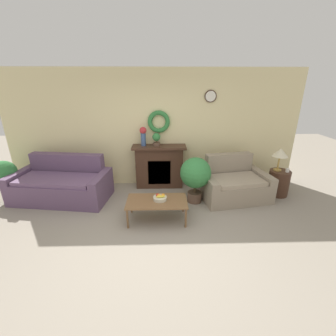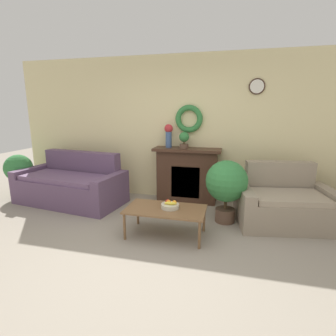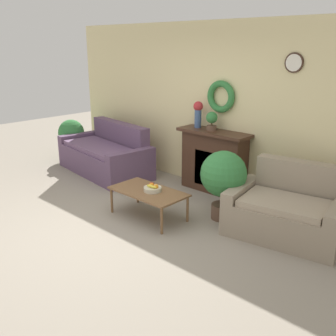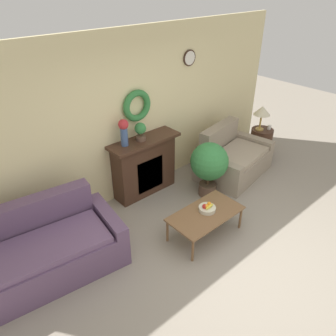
# 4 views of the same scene
# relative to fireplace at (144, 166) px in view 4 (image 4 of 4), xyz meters

# --- Properties ---
(ground_plane) EXTENTS (16.00, 16.00, 0.00)m
(ground_plane) POSITION_rel_fireplace_xyz_m (-0.15, -2.16, -0.52)
(ground_plane) COLOR gray
(wall_back) EXTENTS (6.80, 0.17, 2.70)m
(wall_back) POSITION_rel_fireplace_xyz_m (-0.14, 0.21, 0.84)
(wall_back) COLOR beige
(wall_back) RESTS_ON ground_plane
(fireplace) EXTENTS (1.24, 0.41, 1.02)m
(fireplace) POSITION_rel_fireplace_xyz_m (0.00, 0.00, 0.00)
(fireplace) COLOR #42281C
(fireplace) RESTS_ON ground_plane
(couch_left) EXTENTS (2.08, 1.20, 0.92)m
(couch_left) POSITION_rel_fireplace_xyz_m (-2.09, -0.57, -0.19)
(couch_left) COLOR #604766
(couch_left) RESTS_ON ground_plane
(loveseat_right) EXTENTS (1.53, 1.16, 0.90)m
(loveseat_right) POSITION_rel_fireplace_xyz_m (1.62, -0.61, -0.21)
(loveseat_right) COLOR gray
(loveseat_right) RESTS_ON ground_plane
(coffee_table) EXTENTS (1.09, 0.59, 0.40)m
(coffee_table) POSITION_rel_fireplace_xyz_m (-0.03, -1.46, -0.16)
(coffee_table) COLOR brown
(coffee_table) RESTS_ON ground_plane
(fruit_bowl) EXTENTS (0.25, 0.25, 0.12)m
(fruit_bowl) POSITION_rel_fireplace_xyz_m (0.02, -1.43, -0.08)
(fruit_bowl) COLOR beige
(fruit_bowl) RESTS_ON coffee_table
(side_table_by_loveseat) EXTENTS (0.45, 0.45, 0.57)m
(side_table_by_loveseat) POSITION_rel_fireplace_xyz_m (2.67, -0.52, -0.23)
(side_table_by_loveseat) COLOR #42281C
(side_table_by_loveseat) RESTS_ON ground_plane
(table_lamp) EXTENTS (0.33, 0.33, 0.50)m
(table_lamp) POSITION_rel_fireplace_xyz_m (2.61, -0.47, 0.45)
(table_lamp) COLOR #B28E42
(table_lamp) RESTS_ON side_table_by_loveseat
(mug) EXTENTS (0.07, 0.07, 0.09)m
(mug) POSITION_rel_fireplace_xyz_m (2.77, -0.60, 0.10)
(mug) COLOR silver
(mug) RESTS_ON side_table_by_loveseat
(vase_on_mantel_left) EXTENTS (0.16, 0.16, 0.43)m
(vase_on_mantel_left) POSITION_rel_fireplace_xyz_m (-0.36, 0.01, 0.76)
(vase_on_mantel_left) COLOR #3D5684
(vase_on_mantel_left) RESTS_ON fireplace
(potted_plant_on_mantel) EXTENTS (0.18, 0.18, 0.30)m
(potted_plant_on_mantel) POSITION_rel_fireplace_xyz_m (-0.06, -0.01, 0.67)
(potted_plant_on_mantel) COLOR brown
(potted_plant_on_mantel) RESTS_ON fireplace
(potted_plant_floor_by_loveseat) EXTENTS (0.63, 0.63, 0.97)m
(potted_plant_floor_by_loveseat) POSITION_rel_fireplace_xyz_m (0.75, -0.79, 0.10)
(potted_plant_floor_by_loveseat) COLOR brown
(potted_plant_floor_by_loveseat) RESTS_ON ground_plane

